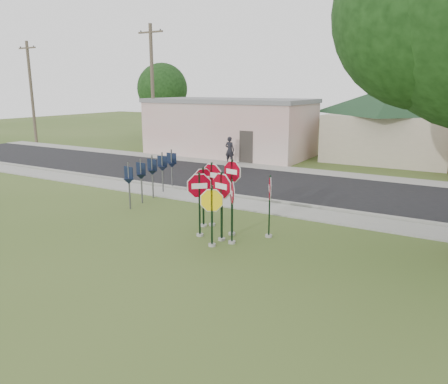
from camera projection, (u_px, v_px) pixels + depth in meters
The scene contains 20 objects.
ground at pixel (195, 249), 13.93m from camera, with size 120.00×120.00×0.00m, color #3E5620.
sidewalk_near at pixel (268, 208), 18.54m from camera, with size 60.00×1.60×0.06m, color gray.
road at pixel (305, 188), 22.32m from camera, with size 60.00×7.00×0.04m, color black.
sidewalk_far at pixel (330, 173), 25.92m from camera, with size 60.00×1.60×0.06m, color gray.
curb at pixel (277, 202), 19.37m from camera, with size 60.00×0.20×0.14m, color gray.
stop_sign_center at pixel (222, 196), 14.35m from camera, with size 1.13×0.31×2.46m.
stop_sign_yellow at pixel (212, 211), 13.88m from camera, with size 0.91×0.51×2.05m.
stop_sign_left at pixel (199, 195), 14.79m from camera, with size 0.87×0.79×2.36m.
stop_sign_right at pixel (232, 204), 14.10m from camera, with size 0.66×0.83×2.25m.
stop_sign_back_right at pixel (232, 187), 14.85m from camera, with size 1.00×0.24×2.76m.
stop_sign_back_left at pixel (212, 185), 15.90m from camera, with size 1.14×0.24×2.50m.
stop_sign_far_right at pixel (270, 198), 14.70m from camera, with size 0.52×1.00×2.28m.
stop_sign_far_left at pixel (203, 189), 15.84m from camera, with size 0.60×0.86×2.33m.
route_sign_row at pixel (152, 172), 20.07m from camera, with size 1.43×4.63×2.00m.
building_stucco at pixel (229, 126), 32.95m from camera, with size 12.20×6.20×4.20m.
building_house at pixel (394, 107), 30.55m from camera, with size 11.60×11.60×6.20m.
utility_pole_near at pixel (153, 88), 32.40m from camera, with size 2.20×0.26×9.50m.
utility_pole_far at pixel (31, 91), 39.34m from camera, with size 2.20×0.26×9.00m.
bg_tree_left at pixel (162, 89), 42.76m from camera, with size 4.90×4.90×7.35m.
pedestrian at pixel (230, 150), 28.89m from camera, with size 0.66×0.43×1.80m, color black.
Camera 1 is at (7.42, -10.86, 5.02)m, focal length 35.00 mm.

